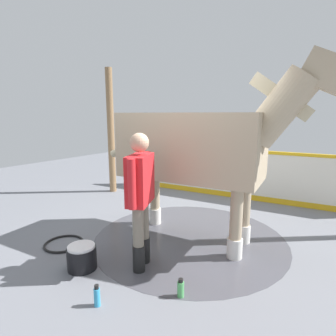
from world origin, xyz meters
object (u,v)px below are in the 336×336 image
at_px(handler, 140,193).
at_px(wash_bucket, 82,257).
at_px(horse, 199,146).
at_px(hose_coil, 64,243).
at_px(bottle_spray, 181,288).
at_px(bottle_shampoo, 97,296).

bearing_deg(handler, wash_bucket, 16.32).
xyz_separation_m(horse, wash_bucket, (1.49, -0.77, -1.26)).
bearing_deg(horse, hose_coil, -147.55).
bearing_deg(horse, bottle_spray, -75.51).
relative_size(handler, hose_coil, 2.99).
relative_size(wash_bucket, hose_coil, 0.64).
bearing_deg(wash_bucket, horse, 152.80).
distance_m(horse, hose_coil, 2.41).
xyz_separation_m(handler, bottle_spray, (0.21, 0.71, -0.86)).
bearing_deg(hose_coil, horse, 129.97).
bearing_deg(bottle_shampoo, hose_coil, -112.17).
relative_size(horse, bottle_spray, 16.70).
bearing_deg(hose_coil, wash_bucket, 72.23).
relative_size(bottle_shampoo, hose_coil, 0.41).
distance_m(horse, handler, 1.15).
bearing_deg(hose_coil, handler, 99.99).
height_order(handler, wash_bucket, handler).
bearing_deg(bottle_shampoo, bottle_spray, 134.82).
relative_size(bottle_spray, hose_coil, 0.37).
xyz_separation_m(horse, handler, (1.03, -0.21, -0.46)).
bearing_deg(bottle_spray, horse, -157.99).
relative_size(horse, bottle_shampoo, 14.98).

